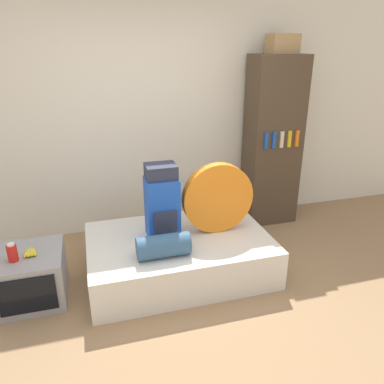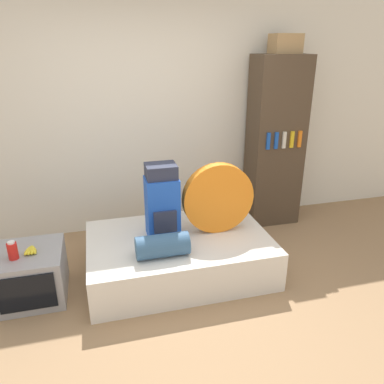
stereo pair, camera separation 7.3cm
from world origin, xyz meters
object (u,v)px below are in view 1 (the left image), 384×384
television (32,276)px  backpack (162,202)px  canister (12,253)px  bookshelf (273,143)px  cardboard_box (282,44)px  sleeping_roll (163,246)px  tent_bag (218,198)px

television → backpack: bearing=6.2°
backpack → canister: bearing=-170.8°
bookshelf → cardboard_box: bearing=32.3°
backpack → sleeping_roll: (-0.08, -0.38, -0.24)m
backpack → tent_bag: bearing=-5.5°
sleeping_roll → cardboard_box: 2.58m
sleeping_roll → cardboard_box: bearing=36.0°
canister → cardboard_box: cardboard_box is taller
television → bookshelf: size_ratio=0.30×
tent_bag → television: 1.81m
television → cardboard_box: (2.75, 0.93, 1.88)m
sleeping_roll → bookshelf: bearing=36.1°
bookshelf → canister: bearing=-160.6°
tent_bag → canister: size_ratio=4.34×
sleeping_roll → bookshelf: 2.04m
tent_bag → sleeping_roll: (-0.61, -0.33, -0.24)m
tent_bag → bookshelf: (0.99, 0.83, 0.27)m
backpack → television: backpack is taller
backpack → cardboard_box: 2.22m
bookshelf → backpack: bearing=-152.8°
tent_bag → bookshelf: size_ratio=0.35×
sleeping_roll → television: (-1.12, 0.25, -0.26)m
backpack → television: bearing=-173.8°
backpack → canister: size_ratio=4.44×
backpack → sleeping_roll: bearing=-101.2°
canister → bookshelf: bearing=19.4°
backpack → bookshelf: 1.73m
backpack → canister: (-1.29, -0.21, -0.20)m
backpack → tent_bag: backpack is taller
tent_bag → canister: tent_bag is taller
tent_bag → canister: bearing=-175.0°
cardboard_box → canister: bearing=-160.5°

